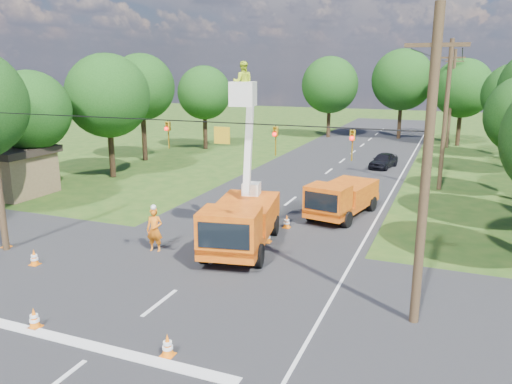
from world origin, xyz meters
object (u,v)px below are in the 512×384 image
at_px(traffic_cone_1, 168,345).
at_px(pole_right_mid, 446,115).
at_px(second_truck, 342,198).
at_px(tree_left_c, 30,111).
at_px(pole_right_near, 426,171).
at_px(tree_far_a, 330,85).
at_px(traffic_cone_2, 267,236).
at_px(bucket_truck, 241,213).
at_px(ground_worker, 155,230).
at_px(tree_left_d, 108,96).
at_px(traffic_cone_0, 34,318).
at_px(tree_far_c, 463,88).
at_px(tree_far_b, 402,80).
at_px(traffic_cone_3, 287,222).
at_px(tree_left_f, 204,93).
at_px(distant_car, 384,160).
at_px(traffic_cone_4, 34,258).
at_px(shed, 7,170).
at_px(tree_left_e, 142,87).
at_px(traffic_cone_6, 6,241).
at_px(pole_right_far, 451,98).

distance_m(traffic_cone_1, pole_right_mid, 26.03).
xyz_separation_m(second_truck, pole_right_mid, (4.84, 9.10, 3.97)).
bearing_deg(tree_left_c, pole_right_near, -19.80).
bearing_deg(tree_far_a, traffic_cone_2, -80.49).
relative_size(bucket_truck, ground_worker, 4.08).
bearing_deg(tree_left_d, traffic_cone_0, -58.56).
bearing_deg(traffic_cone_2, tree_far_c, 77.36).
xyz_separation_m(traffic_cone_2, tree_far_b, (1.70, 39.59, 6.45)).
bearing_deg(traffic_cone_3, bucket_truck, -104.22).
height_order(tree_left_c, tree_left_d, tree_left_d).
relative_size(tree_left_f, tree_far_c, 0.92).
relative_size(traffic_cone_0, tree_far_a, 0.07).
distance_m(tree_left_d, tree_far_c, 36.46).
relative_size(tree_left_c, tree_left_f, 0.96).
bearing_deg(distant_car, traffic_cone_2, -85.18).
distance_m(traffic_cone_3, pole_right_near, 11.58).
xyz_separation_m(bucket_truck, second_truck, (3.15, 6.77, -0.64)).
distance_m(ground_worker, tree_left_d, 18.09).
xyz_separation_m(second_truck, traffic_cone_4, (-10.53, -11.82, -0.78)).
bearing_deg(tree_left_d, traffic_cone_1, -49.23).
xyz_separation_m(traffic_cone_4, tree_left_d, (-8.14, 15.93, 5.77)).
distance_m(ground_worker, shed, 15.98).
distance_m(shed, tree_left_d, 8.85).
relative_size(tree_left_e, tree_left_f, 1.12).
height_order(traffic_cone_1, pole_right_near, pole_right_near).
distance_m(pole_right_near, tree_far_c, 42.02).
height_order(traffic_cone_4, tree_left_c, tree_left_c).
height_order(tree_left_c, tree_left_e, tree_left_e).
height_order(traffic_cone_1, tree_left_c, tree_left_c).
relative_size(tree_left_f, tree_far_a, 0.88).
relative_size(tree_left_d, tree_left_e, 0.98).
distance_m(bucket_truck, second_truck, 7.50).
xyz_separation_m(pole_right_mid, tree_left_d, (-23.50, -5.00, 1.02)).
height_order(traffic_cone_2, traffic_cone_6, same).
height_order(ground_worker, distant_car, ground_worker).
bearing_deg(traffic_cone_4, traffic_cone_0, -44.78).
relative_size(distant_car, traffic_cone_2, 5.32).
xyz_separation_m(second_truck, shed, (-21.66, -2.90, 0.49)).
xyz_separation_m(tree_far_a, tree_far_c, (14.50, -1.00, -0.13)).
height_order(shed, tree_left_e, tree_left_e).
xyz_separation_m(traffic_cone_6, tree_left_c, (-6.75, 8.78, 5.08)).
height_order(traffic_cone_1, traffic_cone_6, same).
bearing_deg(pole_right_mid, distant_car, 126.68).
xyz_separation_m(bucket_truck, pole_right_far, (7.99, 35.88, 3.34)).
distance_m(pole_right_mid, tree_left_e, 25.42).
relative_size(shed, tree_far_c, 0.60).
bearing_deg(pole_right_near, tree_left_c, 160.20).
xyz_separation_m(tree_left_d, tree_far_a, (10.00, 28.00, 0.06)).
relative_size(traffic_cone_0, traffic_cone_3, 1.00).
height_order(traffic_cone_6, tree_left_d, tree_left_d).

